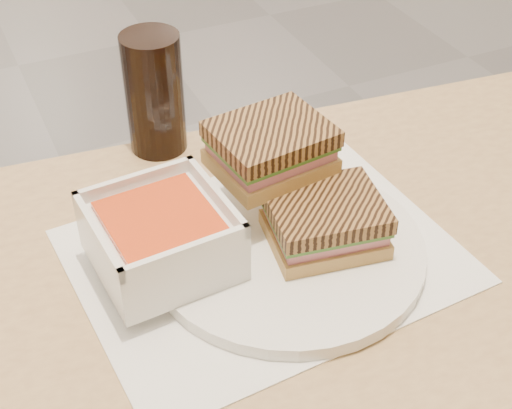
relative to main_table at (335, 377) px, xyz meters
name	(u,v)px	position (x,y,z in m)	size (l,w,h in m)	color
main_table	(335,377)	(0.00, 0.00, 0.00)	(1.26, 0.82, 0.75)	tan
tray_liner	(265,256)	(-0.04, 0.10, 0.12)	(0.41, 0.33, 0.00)	white
plate	(287,249)	(-0.02, 0.09, 0.12)	(0.29, 0.29, 0.02)	white
soup_bowl	(161,239)	(-0.14, 0.12, 0.16)	(0.14, 0.14, 0.07)	white
panini_lower	(325,221)	(0.02, 0.08, 0.16)	(0.13, 0.11, 0.05)	tan
panini_upper	(271,148)	(-0.01, 0.15, 0.21)	(0.13, 0.11, 0.05)	tan
cola_glass	(154,94)	(-0.07, 0.34, 0.19)	(0.07, 0.07, 0.15)	black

